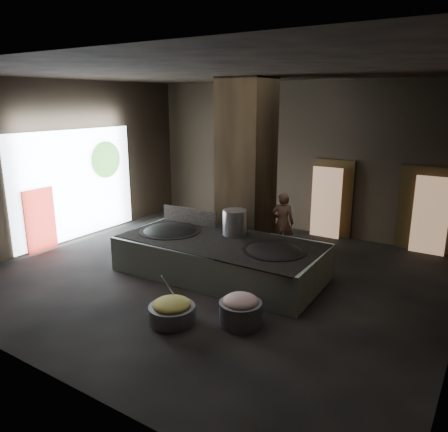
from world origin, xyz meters
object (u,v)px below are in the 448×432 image
Objects in this scene: wok_right at (274,254)px; meat_basin at (240,313)px; stock_pot at (235,223)px; hearth_platform at (220,257)px; wok_left at (170,234)px; veg_basin at (172,314)px; cook at (282,223)px.

meat_basin is at bearing -82.13° from wok_right.
stock_pot is at bearing 158.96° from wok_right.
stock_pot reaches higher than hearth_platform.
wok_left reaches higher than hearth_platform.
meat_basin is (1.10, 0.62, 0.06)m from veg_basin.
wok_left is 0.91× the size of cook.
wok_left is (-1.45, -0.05, 0.34)m from hearth_platform.
wok_right is at bearing 97.87° from meat_basin.
cook is 4.08m from meat_basin.
wok_left is 1.66m from stock_pot.
hearth_platform is at bearing -177.88° from wok_right.
stock_pot is (-1.30, 0.50, 0.38)m from wok_right.
stock_pot is at bearing 21.80° from wok_left.
stock_pot is at bearing 50.96° from cook.
meat_basin is (0.25, -1.82, -0.54)m from wok_right.
cook is (0.56, 2.12, 0.41)m from hearth_platform.
wok_right is at bearing 2.05° from wok_left.
hearth_platform reaches higher than meat_basin.
stock_pot is 0.71× the size of veg_basin.
meat_basin is at bearing -50.02° from hearth_platform.
meat_basin is (3.05, -1.72, -0.54)m from wok_left.
cook is 4.56m from veg_basin.
stock_pot is 1.68m from cook.
wok_right reaches higher than meat_basin.
meat_basin reaches higher than veg_basin.
wok_left reaches higher than meat_basin.
stock_pot is 3.13m from veg_basin.
hearth_platform is 0.91m from stock_pot.
wok_right is 2.25× the size of stock_pot.
hearth_platform is at bearing -95.19° from stock_pot.
cook is 1.90× the size of veg_basin.
wok_right is 0.84× the size of cook.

